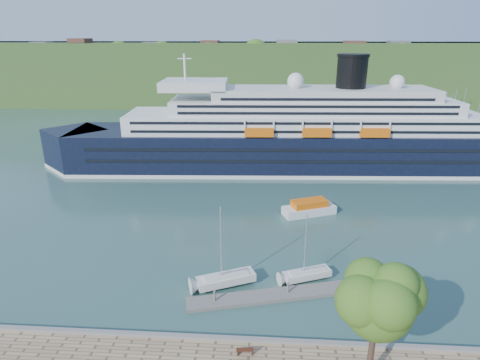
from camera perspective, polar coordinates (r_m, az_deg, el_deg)
ground at (r=40.27m, az=-1.00°, el=-22.66°), size 400.00×400.00×0.00m
far_hillside at (r=175.16m, az=3.03°, el=15.02°), size 400.00×50.00×24.00m
quay_coping at (r=39.35m, az=-1.04°, el=-21.63°), size 220.00×0.50×0.30m
cruise_ship at (r=84.74m, az=7.70°, el=9.38°), size 106.40×20.93×23.75m
park_bench at (r=37.87m, az=0.67°, el=-22.95°), size 1.58×0.77×0.98m
promenade_tree at (r=33.90m, az=18.72°, el=-18.34°), size 7.07×7.07×11.70m
floating_pontoon at (r=46.03m, az=4.27°, el=-16.10°), size 18.34×6.65×0.41m
sailboat_white_near at (r=45.16m, az=-2.06°, el=-9.87°), size 7.63×4.88×9.60m
sailboat_white_far at (r=47.21m, az=9.73°, el=-9.74°), size 6.53×3.98×8.17m
tender_launch at (r=65.37m, az=9.80°, el=-3.82°), size 9.02×5.84×2.36m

